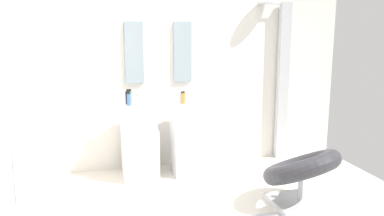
# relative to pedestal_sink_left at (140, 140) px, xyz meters

# --- Properties ---
(rear_partition) EXTENTS (4.80, 0.10, 2.60)m
(rear_partition) POSITION_rel_pedestal_sink_left_xyz_m (0.30, 0.39, 0.85)
(rear_partition) COLOR silver
(rear_partition) RESTS_ON ground_plane
(pedestal_sink_left) EXTENTS (0.42, 0.42, 0.98)m
(pedestal_sink_left) POSITION_rel_pedestal_sink_left_xyz_m (0.00, 0.00, 0.00)
(pedestal_sink_left) COLOR white
(pedestal_sink_left) RESTS_ON ground_plane
(pedestal_sink_right) EXTENTS (0.42, 0.42, 0.98)m
(pedestal_sink_right) POSITION_rel_pedestal_sink_left_xyz_m (0.59, 0.00, 0.00)
(pedestal_sink_right) COLOR white
(pedestal_sink_right) RESTS_ON ground_plane
(vanity_mirror_left) EXTENTS (0.22, 0.03, 0.73)m
(vanity_mirror_left) POSITION_rel_pedestal_sink_left_xyz_m (0.00, 0.32, 0.99)
(vanity_mirror_left) COLOR #8C9EA8
(vanity_mirror_right) EXTENTS (0.22, 0.03, 0.73)m
(vanity_mirror_right) POSITION_rel_pedestal_sink_left_xyz_m (0.59, 0.32, 0.99)
(vanity_mirror_right) COLOR #8C9EA8
(shower_column) EXTENTS (0.49, 0.24, 2.05)m
(shower_column) POSITION_rel_pedestal_sink_left_xyz_m (1.92, 0.27, 0.63)
(shower_column) COLOR #B7BABF
(shower_column) RESTS_ON ground_plane
(lounge_chair) EXTENTS (1.07, 1.07, 0.65)m
(lounge_chair) POSITION_rel_pedestal_sink_left_xyz_m (1.44, -1.17, -0.10)
(lounge_chair) COLOR #B7BABF
(lounge_chair) RESTS_ON ground_plane
(towel_rack) EXTENTS (0.37, 0.22, 0.95)m
(towel_rack) POSITION_rel_pedestal_sink_left_xyz_m (-1.07, -0.96, 0.18)
(towel_rack) COLOR #B7BABF
(towel_rack) RESTS_ON ground_plane
(soap_bottle_green) EXTENTS (0.04, 0.04, 0.17)m
(soap_bottle_green) POSITION_rel_pedestal_sink_left_xyz_m (-0.09, 0.06, 0.51)
(soap_bottle_green) COLOR #59996B
(soap_bottle_green) RESTS_ON pedestal_sink_left
(soap_bottle_grey) EXTENTS (0.05, 0.05, 0.14)m
(soap_bottle_grey) POSITION_rel_pedestal_sink_left_xyz_m (0.49, -0.07, 0.49)
(soap_bottle_grey) COLOR #99999E
(soap_bottle_grey) RESTS_ON pedestal_sink_right
(soap_bottle_blue) EXTENTS (0.05, 0.05, 0.15)m
(soap_bottle_blue) POSITION_rel_pedestal_sink_left_xyz_m (-0.11, -0.05, 0.50)
(soap_bottle_blue) COLOR #4C72B7
(soap_bottle_blue) RESTS_ON pedestal_sink_left
(soap_bottle_amber) EXTENTS (0.05, 0.05, 0.15)m
(soap_bottle_amber) POSITION_rel_pedestal_sink_left_xyz_m (0.51, -0.10, 0.49)
(soap_bottle_amber) COLOR #C68C38
(soap_bottle_amber) RESTS_ON pedestal_sink_right
(soap_bottle_black) EXTENTS (0.06, 0.06, 0.17)m
(soap_bottle_black) POSITION_rel_pedestal_sink_left_xyz_m (-0.11, 0.05, 0.51)
(soap_bottle_black) COLOR black
(soap_bottle_black) RESTS_ON pedestal_sink_left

